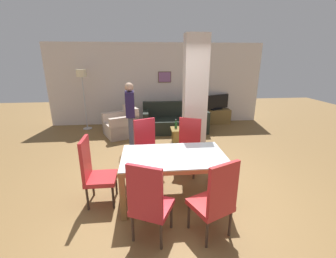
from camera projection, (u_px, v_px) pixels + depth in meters
name	position (u px, v px, depth m)	size (l,w,h in m)	color
ground_plane	(173.00, 197.00, 3.75)	(18.00, 18.00, 0.00)	brown
back_wall	(157.00, 84.00, 7.66)	(7.20, 0.09, 2.70)	beige
divider_pillar	(195.00, 99.00, 4.92)	(0.49, 0.35, 2.70)	beige
dining_table	(174.00, 164.00, 3.56)	(1.64, 1.02, 0.77)	olive
dining_chair_near_right	(216.00, 199.00, 2.76)	(0.61, 0.61, 1.09)	red
dining_chair_far_left	(147.00, 146.00, 4.42)	(0.61, 0.61, 1.09)	red
dining_chair_near_left	(149.00, 201.00, 2.71)	(0.61, 0.61, 1.09)	red
dining_chair_head_left	(94.00, 170.00, 3.46)	(0.46, 0.46, 1.09)	red
dining_chair_far_right	(188.00, 145.00, 4.46)	(0.61, 0.61, 1.09)	red
sofa	(175.00, 122.00, 7.05)	(1.98, 0.86, 0.90)	black
armchair	(122.00, 126.00, 6.67)	(1.14, 1.15, 0.85)	beige
coffee_table	(182.00, 135.00, 6.07)	(0.61, 0.47, 0.41)	olive
bottle	(176.00, 125.00, 6.03)	(0.07, 0.07, 0.24)	#194C23
tv_stand	(216.00, 116.00, 7.92)	(0.97, 0.40, 0.49)	olive
tv_screen	(217.00, 102.00, 7.77)	(0.94, 0.45, 0.52)	black
floor_lamp	(82.00, 79.00, 6.88)	(0.31, 0.31, 1.89)	#B7B7BC
standing_person	(130.00, 111.00, 5.65)	(0.24, 0.39, 1.65)	#454B63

